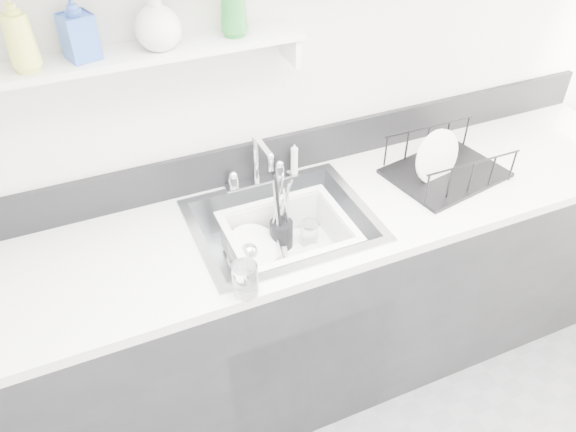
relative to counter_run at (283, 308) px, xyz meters
name	(u,v)px	position (x,y,z in m)	size (l,w,h in m)	color
room_shell	(464,149)	(0.00, -0.80, 1.22)	(3.50, 3.00, 2.60)	silver
counter_run	(283,308)	(0.00, 0.00, 0.00)	(3.20, 0.62, 0.92)	black
backsplash	(252,161)	(0.00, 0.30, 0.54)	(3.20, 0.02, 0.16)	black
sink	(283,240)	(0.00, 0.00, 0.37)	(0.64, 0.52, 0.20)	silver
faucet	(257,172)	(0.00, 0.25, 0.52)	(0.26, 0.18, 0.23)	silver
side_sprayer	(294,159)	(0.16, 0.25, 0.53)	(0.03, 0.03, 0.14)	white
wall_shelf	(145,55)	(-0.35, 0.23, 1.05)	(1.00, 0.16, 0.12)	silver
wash_tub	(288,243)	(0.01, -0.03, 0.38)	(0.44, 0.36, 0.17)	white
plate_stack	(257,253)	(-0.10, 0.01, 0.33)	(0.25, 0.24, 0.10)	white
utensil_cup	(281,232)	(0.01, 0.04, 0.37)	(0.09, 0.09, 0.30)	black
ladle	(267,254)	(-0.07, -0.02, 0.35)	(0.27, 0.10, 0.08)	silver
tumbler_in_tub	(309,233)	(0.11, 0.01, 0.36)	(0.07, 0.07, 0.10)	white
tumbler_counter	(245,280)	(-0.24, -0.28, 0.52)	(0.08, 0.08, 0.11)	white
dish_rack	(448,158)	(0.71, 0.01, 0.54)	(0.44, 0.33, 0.15)	black
bowl_small	(316,256)	(0.10, -0.09, 0.32)	(0.11, 0.11, 0.03)	white
soap_bottle_a	(18,32)	(-0.68, 0.21, 1.18)	(0.08, 0.08, 0.22)	#D3DF57
soap_bottle_b	(77,26)	(-0.52, 0.23, 1.17)	(0.09, 0.09, 0.19)	#3258B8
soap_bottle_c	(157,19)	(-0.30, 0.22, 1.16)	(0.14, 0.14, 0.18)	silver
soap_bottle_d	(233,0)	(-0.06, 0.22, 1.18)	(0.08, 0.09, 0.22)	#227B2D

